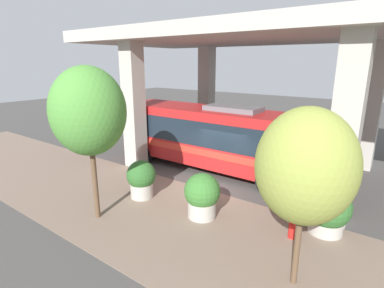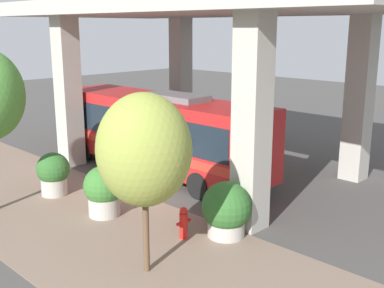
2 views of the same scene
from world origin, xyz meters
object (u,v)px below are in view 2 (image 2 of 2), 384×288
(fire_hydrant, at_px, (184,223))
(bus, at_px, (159,129))
(planter_back, at_px, (53,173))
(planter_middle, at_px, (104,191))
(planter_front, at_px, (226,210))
(street_tree_far, at_px, (144,150))

(fire_hydrant, bearing_deg, bus, 54.34)
(planter_back, bearing_deg, planter_middle, -87.68)
(fire_hydrant, height_order, planter_front, planter_front)
(planter_middle, bearing_deg, bus, 27.95)
(fire_hydrant, distance_m, planter_middle, 3.25)
(planter_middle, relative_size, planter_back, 1.05)
(planter_middle, bearing_deg, fire_hydrant, -79.64)
(bus, height_order, street_tree_far, street_tree_far)
(planter_front, bearing_deg, bus, 64.78)
(planter_back, distance_m, street_tree_far, 7.44)
(fire_hydrant, bearing_deg, planter_back, 96.48)
(fire_hydrant, relative_size, planter_front, 0.58)
(bus, distance_m, street_tree_far, 8.89)
(bus, xyz_separation_m, planter_middle, (-4.62, -2.45, -1.03))
(planter_middle, height_order, street_tree_far, street_tree_far)
(planter_front, xyz_separation_m, street_tree_far, (-3.05, 0.08, 2.39))
(planter_back, bearing_deg, bus, -6.82)
(planter_back, bearing_deg, planter_front, -76.21)
(bus, distance_m, fire_hydrant, 7.07)
(planter_back, bearing_deg, street_tree_far, -100.92)
(bus, height_order, planter_front, bus)
(planter_front, height_order, planter_middle, planter_front)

